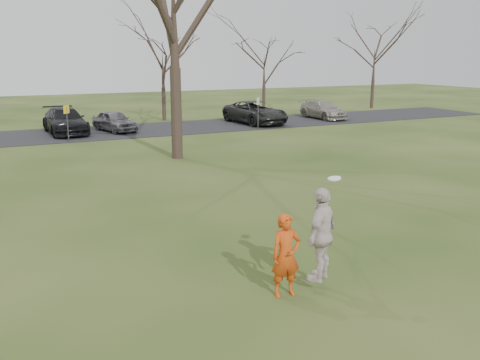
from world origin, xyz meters
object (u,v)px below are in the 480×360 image
Objects in this scene: car_3 at (65,121)px; car_4 at (114,121)px; player_defender at (286,255)px; car_6 at (255,112)px; car_7 at (323,110)px; catching_play at (322,234)px; big_tree at (173,4)px.

car_4 is at bearing -10.33° from car_3.
player_defender is 0.31× the size of car_6.
car_4 is 15.93m from car_7.
car_3 is 2.43× the size of catching_play.
car_4 is 0.84× the size of car_7.
big_tree is (2.86, 14.91, 6.13)m from player_defender.
car_4 is 0.68× the size of car_6.
car_6 is (12.02, 24.55, -0.04)m from player_defender.
car_4 is at bearing 86.95° from catching_play.
catching_play reaches higher than player_defender.
catching_play is at bearing -97.79° from big_tree.
car_3 is 25.53m from catching_play.
car_4 is at bearing 90.43° from player_defender.
catching_play is at bearing -125.71° from car_7.
catching_play reaches higher than car_3.
car_6 is at bearing 69.24° from player_defender.
car_6 reaches higher than car_7.
big_tree is (0.71, -10.09, 6.31)m from car_4.
car_7 is at bearing 55.36° from catching_play.
player_defender is 0.12× the size of big_tree.
catching_play is (-17.26, -24.98, 0.51)m from car_7.
big_tree reaches higher than car_6.
car_7 is (18.88, -0.49, -0.12)m from car_3.
car_7 is at bearing 33.36° from big_tree.
car_3 is 18.89m from car_7.
car_3 is 0.38× the size of big_tree.
player_defender is 27.34m from car_6.
player_defender is at bearing -127.01° from car_7.
player_defender is 0.38× the size of car_7.
car_4 is 9.89m from car_6.
catching_play is at bearing -88.69° from car_3.
car_6 is at bearing -6.19° from car_3.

